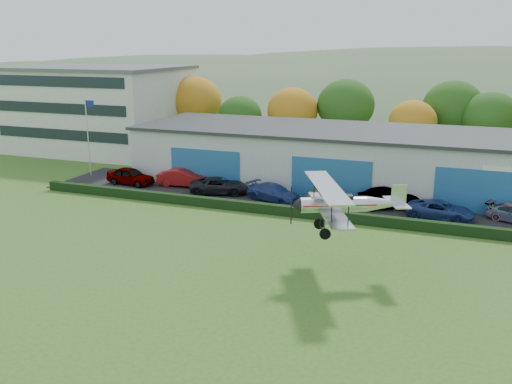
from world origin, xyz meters
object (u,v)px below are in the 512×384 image
(car_3, at_px, (274,193))
(car_6, at_px, (440,210))
(car_0, at_px, (130,176))
(biplane, at_px, (343,203))
(car_4, at_px, (334,198))
(car_1, at_px, (184,178))
(car_5, at_px, (389,199))
(hangar, at_px, (345,157))
(flagpole, at_px, (88,130))
(car_2, at_px, (219,186))
(office_block, at_px, (99,108))

(car_3, xyz_separation_m, car_6, (13.57, -0.21, -0.03))
(car_3, bearing_deg, car_6, -71.24)
(car_6, bearing_deg, car_3, 94.56)
(car_0, bearing_deg, biplane, -114.28)
(car_3, distance_m, car_6, 13.57)
(car_3, relative_size, car_4, 1.15)
(biplane, bearing_deg, car_1, 116.56)
(car_6, bearing_deg, car_1, 90.56)
(biplane, bearing_deg, car_3, 99.05)
(car_1, distance_m, car_4, 14.85)
(car_3, relative_size, car_5, 1.01)
(car_5, bearing_deg, car_3, 73.64)
(hangar, distance_m, flagpole, 25.68)
(car_1, distance_m, biplane, 23.40)
(hangar, relative_size, car_0, 8.53)
(car_1, bearing_deg, flagpole, 80.33)
(flagpole, distance_m, biplane, 32.68)
(car_2, bearing_deg, office_block, 40.30)
(flagpole, relative_size, car_5, 1.60)
(car_1, xyz_separation_m, biplane, (18.09, -14.46, 3.36))
(biplane, bearing_deg, flagpole, 127.84)
(car_3, xyz_separation_m, car_5, (9.54, 1.22, 0.09))
(flagpole, xyz_separation_m, car_5, (30.05, -1.10, -3.91))
(flagpole, distance_m, car_2, 15.73)
(car_6, bearing_deg, car_2, 93.21)
(hangar, xyz_separation_m, office_block, (-33.00, 7.02, 2.56))
(car_1, relative_size, car_3, 1.00)
(hangar, height_order, car_2, hangar)
(flagpole, relative_size, car_0, 1.68)
(office_block, distance_m, car_1, 23.77)
(car_2, distance_m, car_4, 10.60)
(car_5, relative_size, car_6, 0.99)
(hangar, height_order, car_3, hangar)
(office_block, relative_size, biplane, 2.74)
(car_2, bearing_deg, car_5, -104.58)
(car_5, bearing_deg, car_0, 67.75)
(flagpole, height_order, car_1, flagpole)
(car_5, height_order, car_6, car_5)
(hangar, distance_m, car_1, 15.51)
(hangar, xyz_separation_m, car_4, (0.81, -8.10, -1.86))
(office_block, height_order, car_0, office_block)
(car_2, height_order, car_4, car_4)
(hangar, relative_size, flagpole, 5.08)
(car_2, xyz_separation_m, car_3, (5.40, -0.53, -0.00))
(car_2, bearing_deg, car_6, -109.44)
(flagpole, bearing_deg, biplane, -27.35)
(hangar, distance_m, car_2, 12.63)
(car_1, height_order, car_4, car_1)
(car_2, height_order, biplane, biplane)
(flagpole, height_order, car_2, flagpole)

